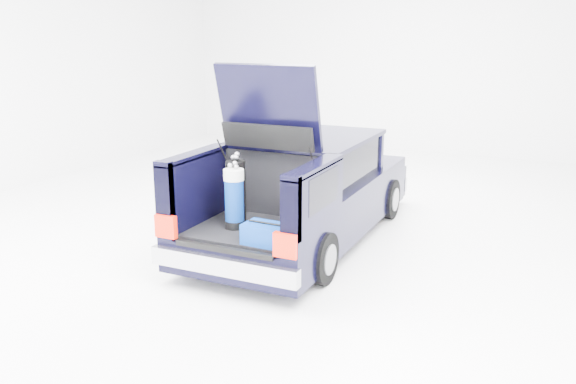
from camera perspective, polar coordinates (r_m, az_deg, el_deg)
The scene contains 6 objects.
ground at distance 8.61m, azimuth 1.40°, elevation -4.37°, with size 14.00×14.00×0.00m, color white.
car at distance 8.50m, azimuth 1.72°, elevation 0.13°, with size 1.87×4.65×2.47m.
red_suitcase at distance 7.18m, azimuth 1.56°, elevation -1.16°, with size 0.34×0.22×0.54m.
black_golf_bag at distance 7.27m, azimuth -4.88°, elevation 0.03°, with size 0.29×0.30×0.84m.
blue_golf_bag at distance 7.08m, azimuth -5.05°, elevation -0.58°, with size 0.29×0.29×0.80m.
blue_duffel at distance 6.59m, azimuth -2.11°, elevation -3.93°, with size 0.48×0.33×0.25m.
Camera 1 is at (3.23, -7.46, 2.85)m, focal length 38.00 mm.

